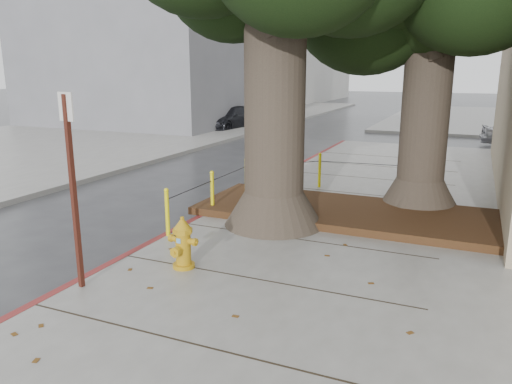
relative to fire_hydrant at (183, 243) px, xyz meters
The scene contains 10 objects.
ground 0.96m from the fire_hydrant, ahead, with size 140.00×140.00×0.00m, color #28282B.
sidewalk_opposite 16.62m from the fire_hydrant, 142.75° to the left, with size 14.00×60.00×0.15m, color slate.
curb_red 2.87m from the fire_hydrant, 115.59° to the left, with size 0.14×26.00×0.16m, color maroon.
planter_bed 4.31m from the fire_hydrant, 67.01° to the left, with size 6.40×2.60×0.16m, color black.
building_far_grey 26.80m from the fire_hydrant, 122.82° to the left, with size 12.00×16.00×12.00m, color slate.
building_far_white 48.38m from the fire_hydrant, 109.80° to the left, with size 12.00×18.00×15.00m, color silver.
bollard_ring 4.43m from the fire_hydrant, 91.15° to the left, with size 3.79×5.39×0.95m.
fire_hydrant is the anchor object (origin of this frame).
signpost 1.98m from the fire_hydrant, 129.25° to the right, with size 0.28×0.08×2.83m.
car_dark 20.35m from the fire_hydrant, 114.54° to the left, with size 1.77×4.35×1.26m, color black.
Camera 1 is at (3.34, -6.51, 3.28)m, focal length 35.00 mm.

